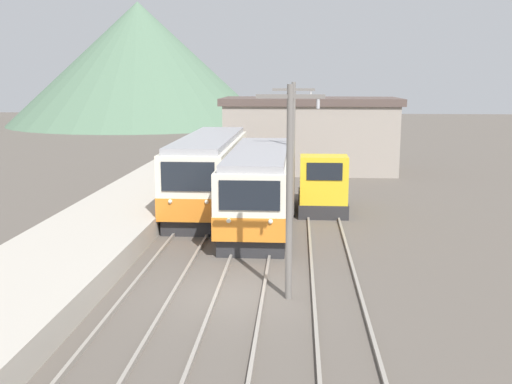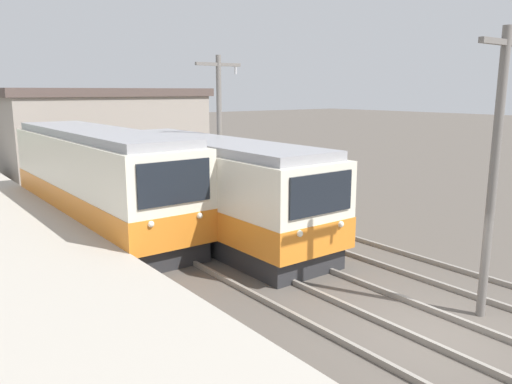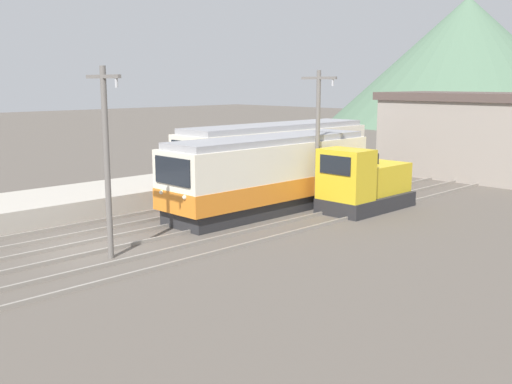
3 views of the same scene
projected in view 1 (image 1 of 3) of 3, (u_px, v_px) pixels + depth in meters
The scene contains 12 objects.
ground_plane at pixel (233, 296), 18.55m from camera, with size 200.00×200.00×0.00m, color #564F47.
platform_left at pixel (37, 278), 18.90m from camera, with size 4.50×54.00×0.87m, color #ADA599.
track_left at pixel (151, 292), 18.72m from camera, with size 1.54×60.00×0.14m.
track_center at pixel (240, 294), 18.53m from camera, with size 1.54×60.00×0.14m.
track_right at pixel (337, 297), 18.32m from camera, with size 1.54×60.00×0.14m.
commuter_train_left at pixel (210, 175), 30.87m from camera, with size 2.84×12.21×3.77m.
commuter_train_center at pixel (259, 190), 27.40m from camera, with size 2.84×11.32×3.49m.
shunting_locomotive at pixel (322, 187), 30.41m from camera, with size 2.40×4.93×3.00m.
catenary_mast_near at pixel (290, 184), 17.71m from camera, with size 2.00×0.20×6.49m.
catenary_mast_mid at pixel (293, 144), 28.51m from camera, with size 2.00×0.20×6.49m.
station_building at pixel (310, 134), 43.35m from camera, with size 12.60×6.30×5.30m.
mountain_backdrop at pixel (139, 63), 88.87m from camera, with size 38.53×38.53×17.75m.
Camera 1 is at (1.93, -17.53, 6.64)m, focal length 42.00 mm.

